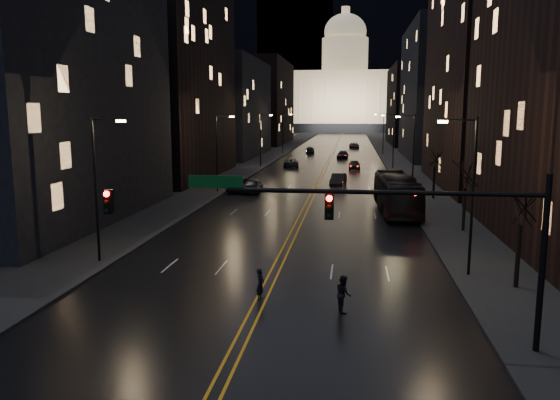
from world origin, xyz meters
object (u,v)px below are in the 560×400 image
(oncoming_car_a, at_px, (252,186))
(receding_car_a, at_px, (338,180))
(bus, at_px, (397,194))
(pedestrian_a, at_px, (260,284))
(pedestrian_b, at_px, (343,294))
(traffic_signal, at_px, (392,221))
(oncoming_car_b, at_px, (241,185))

(oncoming_car_a, distance_m, receding_car_a, 12.12)
(bus, height_order, receding_car_a, bus)
(pedestrian_a, bearing_deg, pedestrian_b, -95.60)
(traffic_signal, distance_m, oncoming_car_a, 42.73)
(oncoming_car_a, xyz_separation_m, receding_car_a, (9.68, 7.29, -0.06))
(oncoming_car_b, xyz_separation_m, receding_car_a, (11.20, 6.70, -0.07))
(traffic_signal, xyz_separation_m, oncoming_car_a, (-12.89, 40.52, -4.26))
(traffic_signal, relative_size, bus, 1.36)
(pedestrian_a, bearing_deg, bus, -9.14)
(traffic_signal, height_order, oncoming_car_a, traffic_signal)
(receding_car_a, distance_m, pedestrian_a, 43.15)
(oncoming_car_a, relative_size, oncoming_car_b, 0.97)
(oncoming_car_a, bearing_deg, pedestrian_b, 105.83)
(traffic_signal, relative_size, oncoming_car_a, 3.48)
(oncoming_car_b, bearing_deg, pedestrian_b, 116.09)
(traffic_signal, bearing_deg, pedestrian_b, 116.83)
(receding_car_a, bearing_deg, pedestrian_b, -82.28)
(receding_car_a, bearing_deg, oncoming_car_a, -137.08)
(pedestrian_a, relative_size, pedestrian_b, 0.90)
(oncoming_car_a, distance_m, pedestrian_a, 36.44)
(oncoming_car_b, distance_m, receding_car_a, 13.05)
(bus, height_order, oncoming_car_a, bus)
(bus, xyz_separation_m, pedestrian_a, (-8.54, -25.13, -0.97))
(oncoming_car_b, xyz_separation_m, pedestrian_b, (12.57, -37.48, 0.03))
(traffic_signal, height_order, pedestrian_b, traffic_signal)
(oncoming_car_b, height_order, pedestrian_b, pedestrian_b)
(oncoming_car_a, distance_m, oncoming_car_b, 1.63)
(oncoming_car_a, height_order, oncoming_car_b, oncoming_car_b)
(traffic_signal, height_order, receding_car_a, traffic_signal)
(pedestrian_a, bearing_deg, oncoming_car_b, 22.72)
(bus, xyz_separation_m, pedestrian_b, (-4.43, -26.24, -0.89))
(oncoming_car_a, relative_size, receding_car_a, 1.05)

